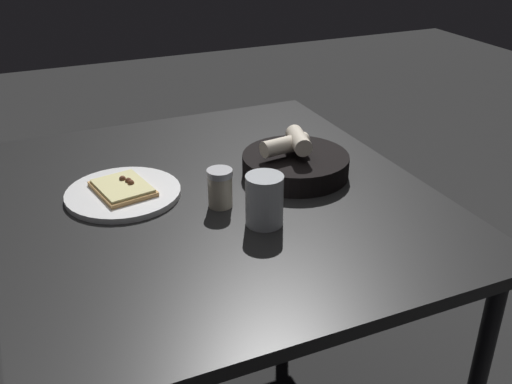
{
  "coord_description": "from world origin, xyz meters",
  "views": [
    {
      "loc": [
        1.19,
        -0.41,
        1.35
      ],
      "look_at": [
        0.05,
        0.09,
        0.71
      ],
      "focal_mm": 41.38,
      "sensor_mm": 36.0,
      "label": 1
    }
  ],
  "objects_px": {
    "bread_basket": "(295,163)",
    "pizza_plate": "(123,192)",
    "dining_table": "(216,214)",
    "beer_glass": "(264,203)",
    "pepper_shaker": "(220,190)"
  },
  "relations": [
    {
      "from": "beer_glass",
      "to": "pepper_shaker",
      "type": "distance_m",
      "value": 0.13
    },
    {
      "from": "bread_basket",
      "to": "beer_glass",
      "type": "bearing_deg",
      "value": -42.04
    },
    {
      "from": "beer_glass",
      "to": "pizza_plate",
      "type": "bearing_deg",
      "value": -134.79
    },
    {
      "from": "beer_glass",
      "to": "pepper_shaker",
      "type": "xyz_separation_m",
      "value": [
        -0.11,
        -0.06,
        -0.01
      ]
    },
    {
      "from": "pizza_plate",
      "to": "beer_glass",
      "type": "relative_size",
      "value": 2.38
    },
    {
      "from": "dining_table",
      "to": "pizza_plate",
      "type": "xyz_separation_m",
      "value": [
        -0.07,
        -0.2,
        0.07
      ]
    },
    {
      "from": "pizza_plate",
      "to": "bread_basket",
      "type": "relative_size",
      "value": 1.01
    },
    {
      "from": "beer_glass",
      "to": "pepper_shaker",
      "type": "height_order",
      "value": "beer_glass"
    },
    {
      "from": "bread_basket",
      "to": "beer_glass",
      "type": "relative_size",
      "value": 2.37
    },
    {
      "from": "dining_table",
      "to": "pizza_plate",
      "type": "bearing_deg",
      "value": -110.19
    },
    {
      "from": "pizza_plate",
      "to": "pepper_shaker",
      "type": "xyz_separation_m",
      "value": [
        0.14,
        0.19,
        0.03
      ]
    },
    {
      "from": "dining_table",
      "to": "beer_glass",
      "type": "distance_m",
      "value": 0.21
    },
    {
      "from": "bread_basket",
      "to": "pizza_plate",
      "type": "bearing_deg",
      "value": -98.0
    },
    {
      "from": "pizza_plate",
      "to": "bread_basket",
      "type": "xyz_separation_m",
      "value": [
        0.06,
        0.43,
        0.02
      ]
    },
    {
      "from": "pizza_plate",
      "to": "pepper_shaker",
      "type": "height_order",
      "value": "pepper_shaker"
    }
  ]
}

